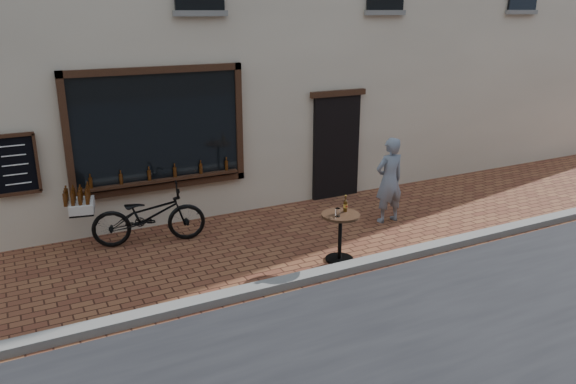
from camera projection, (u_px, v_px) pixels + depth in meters
name	position (u px, v px, depth m)	size (l,w,h in m)	color
ground	(348.00, 278.00, 8.60)	(90.00, 90.00, 0.00)	brown
kerb	(341.00, 269.00, 8.75)	(90.00, 0.25, 0.12)	slate
cargo_bicycle	(146.00, 215.00, 9.73)	(2.36, 1.04, 1.09)	black
bistro_table	(340.00, 227.00, 9.04)	(0.63, 0.63, 1.07)	black
pedestrian	(389.00, 180.00, 10.64)	(0.60, 0.40, 1.66)	slate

